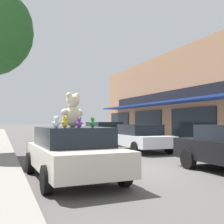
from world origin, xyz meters
TOP-DOWN VIEW (x-y plane):
  - ground_plane at (0.00, 0.00)m, footprint 260.00×260.00m
  - plush_art_car at (-2.40, -0.71)m, footprint 2.17×4.32m
  - teddy_bear_giant at (-2.38, -0.72)m, footprint 0.71×0.52m
  - teddy_bear_brown at (-2.04, -0.01)m, footprint 0.22×0.24m
  - teddy_bear_yellow at (-2.76, -1.47)m, footprint 0.20×0.20m
  - teddy_bear_white at (-2.99, -1.58)m, footprint 0.22×0.14m
  - teddy_bear_green at (-1.93, -1.09)m, footprint 0.20×0.18m
  - teddy_bear_purple at (-2.38, -1.41)m, footprint 0.19×0.12m
  - parked_car_far_center at (2.50, 4.78)m, footprint 2.02×4.19m
  - parked_car_far_right at (2.50, 10.29)m, footprint 2.15×4.47m

SIDE VIEW (x-z plane):
  - ground_plane at x=0.00m, z-range 0.00..0.00m
  - parked_car_far_center at x=2.50m, z-range 0.03..1.44m
  - plush_art_car at x=-2.40m, z-range 0.04..1.46m
  - parked_car_far_right at x=2.50m, z-range 0.06..1.58m
  - teddy_bear_purple at x=-2.38m, z-range 1.41..1.67m
  - teddy_bear_green at x=-1.93m, z-range 1.41..1.68m
  - teddy_bear_white at x=-2.99m, z-range 1.41..1.69m
  - teddy_bear_yellow at x=-2.76m, z-range 1.41..1.70m
  - teddy_bear_brown at x=-2.04m, z-range 1.40..1.74m
  - teddy_bear_giant at x=-2.38m, z-range 1.39..2.34m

